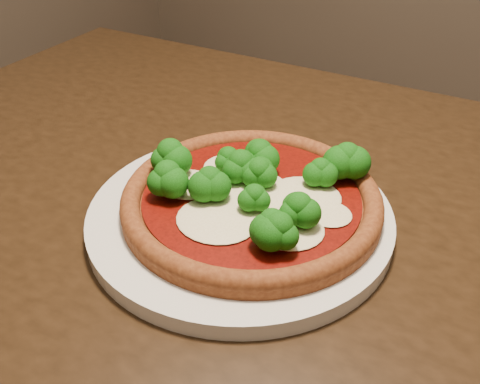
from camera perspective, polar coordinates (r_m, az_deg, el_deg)
The scene contains 3 objects.
dining_table at distance 0.64m, azimuth 3.60°, elevation -9.79°, with size 1.29×0.94×0.75m.
plate at distance 0.58m, azimuth 0.00°, elevation -2.54°, with size 0.32×0.32×0.02m, color silver.
pizza at distance 0.56m, azimuth 1.21°, elevation -0.13°, with size 0.28×0.28×0.06m.
Camera 1 is at (0.08, -0.38, 1.11)m, focal length 40.00 mm.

